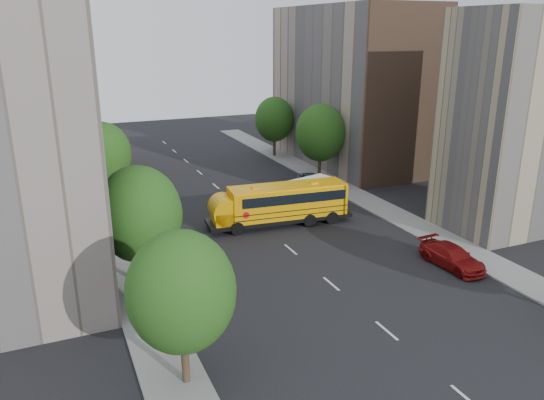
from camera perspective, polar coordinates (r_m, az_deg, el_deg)
ground at (r=40.79m, az=0.82°, el=-4.34°), size 120.00×120.00×0.00m
sidewalk_left at (r=42.48m, az=-16.40°, el=-4.09°), size 3.00×80.00×0.12m
sidewalk_right at (r=50.22m, az=10.47°, el=-0.23°), size 3.00×80.00×0.12m
lane_markings at (r=49.51m, az=-3.95°, el=-0.30°), size 0.15×64.00×0.01m
building_left_cream at (r=40.82m, az=-26.97°, el=8.33°), size 10.00×26.00×20.00m
building_left_redbrick at (r=63.07m, az=-25.71°, el=8.01°), size 10.00×15.00×13.00m
building_right_near at (r=45.49m, az=24.75°, el=7.51°), size 10.00×7.00×17.00m
building_right_far at (r=64.25m, az=8.33°, el=11.98°), size 10.00×22.00×18.00m
building_right_sidewall at (r=55.25m, az=14.39°, el=10.67°), size 10.10×0.30×18.00m
street_tree_0 at (r=23.52m, az=-9.74°, el=-9.71°), size 4.80×4.80×7.41m
street_tree_1 at (r=32.47m, az=-14.11°, el=-1.50°), size 5.12×5.12×7.90m
street_tree_2 at (r=49.75m, az=-17.72°, el=4.74°), size 4.99×4.99×7.71m
street_tree_4 at (r=56.18m, az=5.23°, el=7.20°), size 5.25×5.25×8.10m
street_tree_5 at (r=66.85m, az=0.25°, el=8.67°), size 4.86×4.86×7.51m
school_bus at (r=43.36m, az=0.66°, el=-0.29°), size 12.27×3.91×3.40m
safari_truck at (r=46.98m, az=3.47°, el=0.53°), size 6.70×3.84×2.72m
parked_car_0 at (r=31.76m, az=-10.08°, el=-10.02°), size 1.87×4.29×1.44m
parked_car_1 at (r=49.77m, az=-14.91°, el=0.03°), size 1.76×4.22×1.36m
parked_car_3 at (r=38.16m, az=18.81°, el=-5.78°), size 2.37×5.19×1.47m
parked_car_4 at (r=53.80m, az=4.43°, el=2.02°), size 2.03×4.57×1.53m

